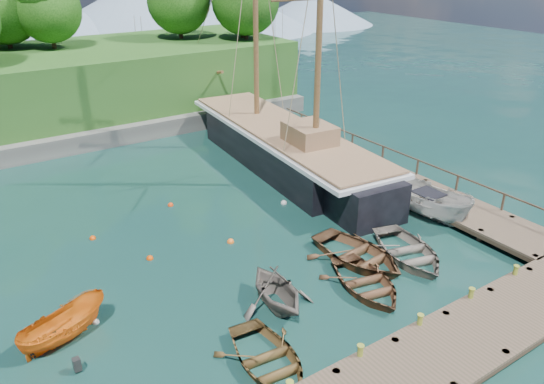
{
  "coord_description": "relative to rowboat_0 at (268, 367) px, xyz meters",
  "views": [
    {
      "loc": [
        -11.51,
        -15.26,
        13.43
      ],
      "look_at": [
        2.33,
        5.32,
        2.0
      ],
      "focal_mm": 35.0,
      "sensor_mm": 36.0,
      "label": 1
    }
  ],
  "objects": [
    {
      "name": "ground",
      "position": [
        3.6,
        3.25,
        0.0
      ],
      "size": [
        160.0,
        160.0,
        0.0
      ],
      "primitive_type": "plane",
      "color": "#0F312B",
      "rests_on": "ground"
    },
    {
      "name": "schooner",
      "position": [
        11.47,
        15.42,
        1.11
      ],
      "size": [
        6.83,
        27.36,
        20.02
      ],
      "rotation": [
        0.0,
        0.0,
        -0.1
      ],
      "color": "black",
      "rests_on": "ground"
    },
    {
      "name": "dock_east",
      "position": [
        15.1,
        10.25,
        0.43
      ],
      "size": [
        3.2,
        24.0,
        1.1
      ],
      "color": "#4B402F",
      "rests_on": "ground"
    },
    {
      "name": "rowboat_2",
      "position": [
        6.09,
        1.55,
        0.0
      ],
      "size": [
        4.01,
        4.97,
        0.91
      ],
      "primitive_type": "imported",
      "rotation": [
        0.0,
        0.0,
        -0.22
      ],
      "color": "brown",
      "rests_on": "ground"
    },
    {
      "name": "mooring_buoy_0",
      "position": [
        -4.3,
        5.82,
        0.0
      ],
      "size": [
        0.27,
        0.27,
        0.27
      ],
      "primitive_type": "sphere",
      "color": "white",
      "rests_on": "ground"
    },
    {
      "name": "mooring_buoy_5",
      "position": [
        2.48,
        13.87,
        0.0
      ],
      "size": [
        0.33,
        0.33,
        0.33
      ],
      "primitive_type": "sphere",
      "color": "#EF3B0B",
      "rests_on": "ground"
    },
    {
      "name": "rowboat_3",
      "position": [
        9.51,
        2.31,
        0.0
      ],
      "size": [
        4.59,
        5.54,
        0.99
      ],
      "primitive_type": "imported",
      "rotation": [
        0.0,
        0.0,
        -0.28
      ],
      "color": "#6C6358",
      "rests_on": "ground"
    },
    {
      "name": "motorboat_orange",
      "position": [
        -5.53,
        5.49,
        0.0
      ],
      "size": [
        3.89,
        2.47,
        1.41
      ],
      "primitive_type": "imported",
      "rotation": [
        0.0,
        0.0,
        1.9
      ],
      "color": "orange",
      "rests_on": "ground"
    },
    {
      "name": "distant_ridge",
      "position": [
        7.9,
        73.25,
        4.35
      ],
      "size": [
        117.0,
        40.0,
        10.0
      ],
      "color": "#728CA5",
      "rests_on": "ground"
    },
    {
      "name": "mooring_buoy_4",
      "position": [
        -2.4,
        12.53,
        0.0
      ],
      "size": [
        0.32,
        0.32,
        0.32
      ],
      "primitive_type": "sphere",
      "color": "#E04406",
      "rests_on": "ground"
    },
    {
      "name": "bollard_1",
      "position": [
        2.6,
        -1.85,
        0.0
      ],
      "size": [
        0.26,
        0.26,
        0.45
      ],
      "primitive_type": "cylinder",
      "color": "olive",
      "rests_on": "ground"
    },
    {
      "name": "bollard_2",
      "position": [
        5.6,
        -1.85,
        0.0
      ],
      "size": [
        0.26,
        0.26,
        0.45
      ],
      "primitive_type": "cylinder",
      "color": "olive",
      "rests_on": "ground"
    },
    {
      "name": "bollard_3",
      "position": [
        8.6,
        -1.85,
        0.0
      ],
      "size": [
        0.26,
        0.26,
        0.45
      ],
      "primitive_type": "cylinder",
      "color": "olive",
      "rests_on": "ground"
    },
    {
      "name": "bollard_4",
      "position": [
        11.6,
        -1.85,
        0.0
      ],
      "size": [
        0.26,
        0.26,
        0.45
      ],
      "primitive_type": "cylinder",
      "color": "olive",
      "rests_on": "ground"
    },
    {
      "name": "mooring_buoy_1",
      "position": [
        -0.72,
        9.1,
        0.0
      ],
      "size": [
        0.33,
        0.33,
        0.33
      ],
      "primitive_type": "sphere",
      "color": "#DB4203",
      "rests_on": "ground"
    },
    {
      "name": "dock_near",
      "position": [
        5.6,
        -3.25,
        0.43
      ],
      "size": [
        20.0,
        3.2,
        1.1
      ],
      "color": "#4B402F",
      "rests_on": "ground"
    },
    {
      "name": "rowboat_1",
      "position": [
        2.23,
        2.76,
        0.0
      ],
      "size": [
        3.52,
        3.95,
        1.9
      ],
      "primitive_type": "imported",
      "rotation": [
        0.0,
        0.0,
        -0.12
      ],
      "color": "#675F56",
      "rests_on": "ground"
    },
    {
      "name": "mooring_buoy_2",
      "position": [
        3.25,
        8.32,
        0.0
      ],
      "size": [
        0.36,
        0.36,
        0.36
      ],
      "primitive_type": "sphere",
      "color": "orange",
      "rests_on": "ground"
    },
    {
      "name": "cabin_boat_white",
      "position": [
        13.6,
        4.78,
        0.0
      ],
      "size": [
        2.31,
        5.6,
        2.13
      ],
      "primitive_type": "imported",
      "rotation": [
        0.0,
        0.0,
        0.04
      ],
      "color": "beige",
      "rests_on": "ground"
    },
    {
      "name": "rowboat_4",
      "position": [
        7.33,
        3.43,
        0.0
      ],
      "size": [
        4.07,
        5.32,
        1.03
      ],
      "primitive_type": "imported",
      "rotation": [
        0.0,
        0.0,
        0.11
      ],
      "color": "brown",
      "rests_on": "ground"
    },
    {
      "name": "mooring_buoy_3",
      "position": [
        8.03,
        10.47,
        0.0
      ],
      "size": [
        0.37,
        0.37,
        0.37
      ],
      "primitive_type": "sphere",
      "color": "silver",
      "rests_on": "ground"
    },
    {
      "name": "rowboat_0",
      "position": [
        0.0,
        0.0,
        0.0
      ],
      "size": [
        3.46,
        4.55,
        0.89
      ],
      "primitive_type": "imported",
      "rotation": [
        0.0,
        0.0,
        -0.1
      ],
      "color": "brown",
      "rests_on": "ground"
    }
  ]
}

